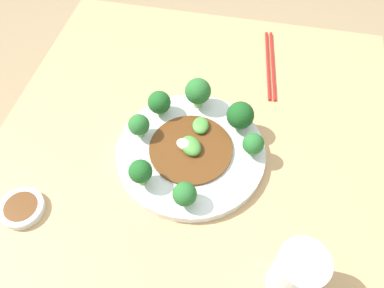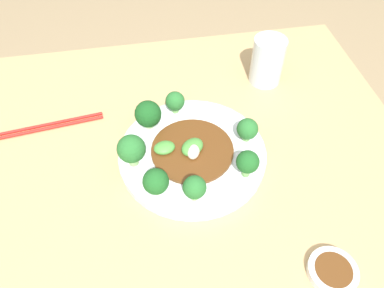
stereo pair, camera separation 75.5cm
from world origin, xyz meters
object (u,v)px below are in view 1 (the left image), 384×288
Objects in this scene: broccoli_south at (253,144)px; stirfry_center at (192,146)px; drinking_glass at (296,273)px; chopsticks at (270,64)px; broccoli_southeast at (240,116)px; sauce_dish at (22,208)px; broccoli_west at (185,194)px; broccoli_east at (198,92)px; plate at (192,152)px; broccoli_north at (139,125)px; broccoli_northeast at (159,103)px; broccoli_northwest at (141,172)px.

stirfry_center is (-0.01, 0.12, -0.02)m from broccoli_south.
drinking_glass is 0.48× the size of chopsticks.
stirfry_center is (-0.07, 0.08, -0.03)m from broccoli_southeast.
chopsticks is 0.64m from sauce_dish.
chopsticks is (0.42, -0.13, -0.05)m from broccoli_west.
broccoli_east is (0.24, 0.02, 0.01)m from broccoli_west.
broccoli_north is at bearing 82.24° from plate.
broccoli_west reaches higher than plate.
broccoli_northeast is at bearing -36.57° from sauce_dish.
broccoli_northeast is 1.08× the size of broccoli_west.
stirfry_center is 0.33m from chopsticks.
broccoli_southeast is 1.05× the size of broccoli_northwest.
broccoli_east is 0.88× the size of sauce_dish.
drinking_glass is (-0.23, -0.21, 0.03)m from stirfry_center.
plate is 5.65× the size of broccoli_west.
broccoli_south is (0.02, -0.12, 0.04)m from plate.
chopsticks is at bearing -13.20° from broccoli_southeast.
broccoli_northwest is 0.85× the size of broccoli_east.
broccoli_east reaches higher than broccoli_northeast.
broccoli_northwest is 0.53× the size of drinking_glass.
drinking_glass is at bearing -94.17° from sauce_dish.
broccoli_east is at bearing 5.51° from plate.
stirfry_center is at bearing -131.48° from broccoli_northeast.
broccoli_southeast is at bearing -20.65° from broccoli_west.
broccoli_northwest is at bearing 139.99° from plate.
plate is 0.13m from broccoli_northeast.
drinking_glass is (-0.10, -0.20, 0.01)m from broccoli_west.
broccoli_northwest is at bearing 141.74° from stirfry_center.
broccoli_northwest reaches higher than broccoli_northeast.
drinking_glass is at bearing -117.54° from broccoli_west.
sauce_dish is (-0.07, 0.30, -0.04)m from broccoli_west.
broccoli_south is 0.31× the size of stirfry_center.
chopsticks is at bearing -41.00° from sauce_dish.
sauce_dish is at bearing 125.49° from broccoli_southeast.
broccoli_northeast is 0.94× the size of broccoli_northwest.
broccoli_south is 0.22m from broccoli_northeast.
broccoli_west is (-0.13, -0.12, -0.00)m from broccoli_north.
broccoli_southeast is 0.27× the size of chopsticks.
broccoli_north is at bearing -40.84° from sauce_dish.
broccoli_southeast is 1.21× the size of broccoli_west.
broccoli_west is at bearing -153.87° from broccoli_northeast.
drinking_glass is (-0.24, -0.32, 0.01)m from broccoli_north.
broccoli_northwest is 0.36× the size of stirfry_center.
chopsticks is at bearing -24.90° from stirfry_center.
sauce_dish is at bearing 122.93° from plate.
stirfry_center is at bearing -38.26° from broccoli_northwest.
broccoli_north is 0.18m from broccoli_west.
broccoli_west is 0.65× the size of sauce_dish.
broccoli_south is 0.64× the size of sauce_dish.
sauce_dish is (-0.20, 0.17, -0.04)m from broccoli_north.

